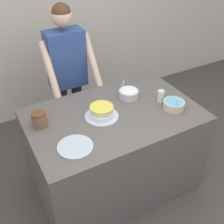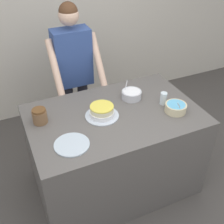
{
  "view_description": "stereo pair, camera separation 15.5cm",
  "coord_description": "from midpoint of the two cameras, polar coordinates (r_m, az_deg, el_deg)",
  "views": [
    {
      "loc": [
        -0.97,
        -1.26,
        2.33
      ],
      "look_at": [
        -0.05,
        0.44,
        0.95
      ],
      "focal_mm": 45.0,
      "sensor_mm": 36.0,
      "label": 1
    },
    {
      "loc": [
        -0.83,
        -1.32,
        2.33
      ],
      "look_at": [
        -0.05,
        0.44,
        0.95
      ],
      "focal_mm": 45.0,
      "sensor_mm": 36.0,
      "label": 2
    }
  ],
  "objects": [
    {
      "name": "ground_plane",
      "position": [
        2.82,
        3.75,
        -20.56
      ],
      "size": [
        14.0,
        14.0,
        0.0
      ],
      "primitive_type": "plane",
      "color": "#4C4742"
    },
    {
      "name": "wall_back",
      "position": [
        3.69,
        -14.08,
        18.26
      ],
      "size": [
        10.0,
        0.05,
        2.6
      ],
      "color": "beige",
      "rests_on": "ground_plane"
    },
    {
      "name": "counter",
      "position": [
        2.74,
        -1.28,
        -7.93
      ],
      "size": [
        1.51,
        0.97,
        0.89
      ],
      "color": "#5B5651",
      "rests_on": "ground_plane"
    },
    {
      "name": "person_baker",
      "position": [
        3.02,
        -10.56,
        8.84
      ],
      "size": [
        0.52,
        0.46,
        1.66
      ],
      "color": "#2D2D38",
      "rests_on": "ground_plane"
    },
    {
      "name": "cake",
      "position": [
        2.4,
        -3.96,
        -0.06
      ],
      "size": [
        0.29,
        0.29,
        0.11
      ],
      "color": "silver",
      "rests_on": "counter"
    },
    {
      "name": "frosting_bowl_blue",
      "position": [
        2.54,
        10.74,
        1.44
      ],
      "size": [
        0.19,
        0.19,
        0.14
      ],
      "color": "beige",
      "rests_on": "counter"
    },
    {
      "name": "frosting_bowl_white",
      "position": [
        2.66,
        1.75,
        3.74
      ],
      "size": [
        0.19,
        0.19,
        0.16
      ],
      "color": "silver",
      "rests_on": "counter"
    },
    {
      "name": "drinking_glass",
      "position": [
        2.61,
        8.21,
        3.16
      ],
      "size": [
        0.06,
        0.06,
        0.12
      ],
      "color": "silver",
      "rests_on": "counter"
    },
    {
      "name": "ceramic_plate",
      "position": [
        2.15,
        -9.55,
        -7.02
      ],
      "size": [
        0.27,
        0.27,
        0.01
      ],
      "color": "silver",
      "rests_on": "counter"
    },
    {
      "name": "stoneware_jar",
      "position": [
        2.38,
        -16.38,
        -1.52
      ],
      "size": [
        0.12,
        0.12,
        0.13
      ],
      "color": "brown",
      "rests_on": "counter"
    }
  ]
}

